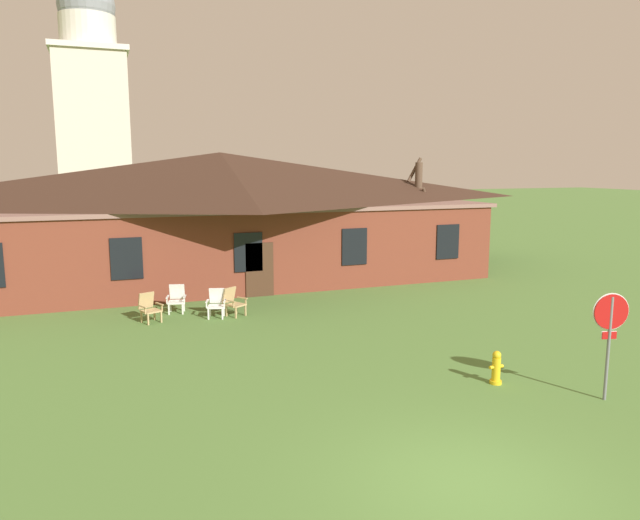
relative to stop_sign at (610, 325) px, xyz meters
The scene contains 10 objects.
ground_plane 5.41m from the stop_sign, 158.42° to the right, with size 200.00×200.00×0.00m, color #517A38.
brick_building 18.27m from the stop_sign, 105.22° to the left, with size 23.01×10.40×5.61m.
dome_tower 38.90m from the stop_sign, 105.19° to the left, with size 5.18×5.18×18.85m.
stop_sign is the anchor object (origin of this frame).
lawn_chair_by_porch 13.43m from the stop_sign, 130.54° to the left, with size 0.79×0.83×0.96m.
lawn_chair_near_door 13.61m from the stop_sign, 124.55° to the left, with size 0.73×0.78×0.96m.
lawn_chair_left_end 12.03m from the stop_sign, 123.04° to the left, with size 0.75×0.80×0.96m.
lawn_chair_middle 11.72m from the stop_sign, 120.76° to the left, with size 0.84×0.87×0.96m.
bare_tree_beside_building 17.37m from the stop_sign, 73.55° to the left, with size 1.65×1.78×5.42m.
fire_hydrant 2.63m from the stop_sign, 134.88° to the left, with size 0.36×0.28×0.79m.
Camera 1 is at (-5.29, -7.30, 5.03)m, focal length 33.10 mm.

